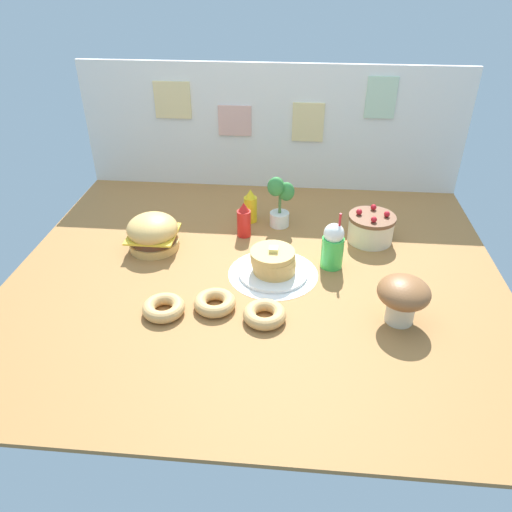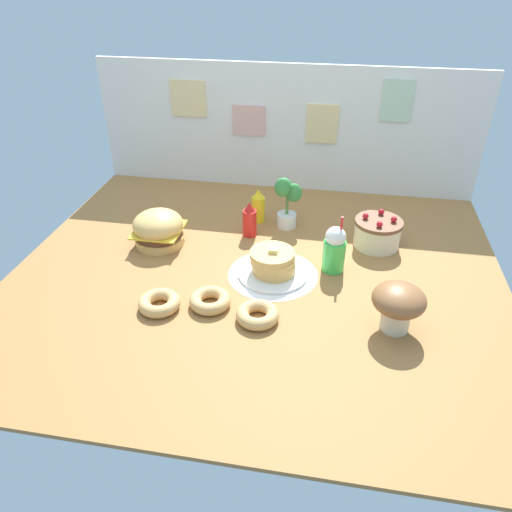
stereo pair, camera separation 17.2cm
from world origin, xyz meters
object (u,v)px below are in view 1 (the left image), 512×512
Objects in this scene: layer_cake at (371,228)px; donut_pink_glaze at (164,308)px; burger at (153,233)px; donut_vanilla at (265,314)px; potted_plant at (279,199)px; cream_soda_cup at (333,246)px; mushroom_stool at (403,296)px; mustard_bottle at (250,207)px; pancake_stack at (273,264)px; ketchup_bottle at (244,221)px; donut_chocolate at (215,302)px.

donut_pink_glaze is (-0.99, -0.74, -0.05)m from layer_cake.
donut_vanilla is at bearing -40.57° from burger.
potted_plant reaches higher than layer_cake.
cream_soda_cup is 1.61× the size of donut_vanilla.
potted_plant reaches higher than mushroom_stool.
burger is at bearing 139.43° from donut_vanilla.
donut_pink_glaze is at bearing -118.42° from potted_plant.
mustard_bottle is at bearing 168.05° from potted_plant.
donut_vanilla is (-0.31, -0.46, -0.09)m from cream_soda_cup.
layer_cake reaches higher than pancake_stack.
layer_cake is 0.36m from cream_soda_cup.
pancake_stack is 1.11× the size of potted_plant.
layer_cake is at bearing 54.37° from donut_vanilla.
potted_plant is at bearing 36.38° from ketchup_bottle.
potted_plant is at bearing 61.58° from donut_pink_glaze.
pancake_stack is 0.32m from cream_soda_cup.
pancake_stack reaches higher than donut_vanilla.
donut_pink_glaze is 1.05m from mushroom_stool.
layer_cake reaches higher than donut_chocolate.
pancake_stack is 1.36× the size of layer_cake.
layer_cake is at bearing 36.52° from pancake_stack.
potted_plant is (-0.29, 0.42, 0.05)m from cream_soda_cup.
mushroom_stool is at bearing -22.20° from burger.
cream_soda_cup reaches higher than donut_vanilla.
pancake_stack is at bearing -63.12° from ketchup_bottle.
cream_soda_cup is (-0.23, -0.28, 0.04)m from layer_cake.
mushroom_stool is at bearing -0.92° from donut_chocolate.
pancake_stack reaches higher than donut_pink_glaze.
cream_soda_cup is at bearing -44.20° from mustard_bottle.
potted_plant is at bearing -11.95° from mustard_bottle.
donut_vanilla is at bearing -15.05° from donut_chocolate.
cream_soda_cup is (0.48, -0.27, 0.03)m from ketchup_bottle.
mustard_bottle is (0.49, 0.36, 0.00)m from burger.
potted_plant is at bearing 125.11° from cream_soda_cup.
burger is 0.59m from donut_pink_glaze.
burger reaches higher than layer_cake.
donut_pink_glaze is at bearing -108.24° from mustard_bottle.
potted_plant reaches higher than ketchup_bottle.
layer_cake is 0.71m from ketchup_bottle.
mushroom_stool is at bearing 2.46° from donut_pink_glaze.
ketchup_bottle is 1.08× the size of donut_pink_glaze.
burger is 1.33× the size of ketchup_bottle.
ketchup_bottle is 1.08× the size of donut_chocolate.
ketchup_bottle reaches higher than donut_pink_glaze.
cream_soda_cup is at bearing 18.84° from pancake_stack.
mustard_bottle is at bearing 84.85° from donut_chocolate.
ketchup_bottle is 0.91× the size of mushroom_stool.
mustard_bottle is 1.08× the size of donut_vanilla.
donut_pink_glaze is at bearing -111.01° from ketchup_bottle.
pancake_stack is 0.39m from donut_chocolate.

